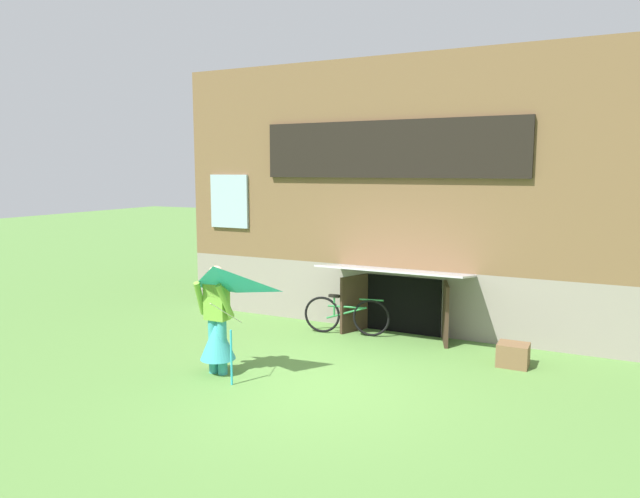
{
  "coord_description": "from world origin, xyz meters",
  "views": [
    {
      "loc": [
        3.57,
        -7.07,
        2.99
      ],
      "look_at": [
        -0.45,
        1.08,
        1.75
      ],
      "focal_mm": 32.7,
      "sensor_mm": 36.0,
      "label": 1
    }
  ],
  "objects_px": {
    "person": "(217,329)",
    "kite": "(214,300)",
    "bicycle_green": "(346,315)",
    "wooden_crate": "(513,355)"
  },
  "relations": [
    {
      "from": "kite",
      "to": "wooden_crate",
      "type": "height_order",
      "value": "kite"
    },
    {
      "from": "kite",
      "to": "bicycle_green",
      "type": "height_order",
      "value": "kite"
    },
    {
      "from": "bicycle_green",
      "to": "person",
      "type": "bearing_deg",
      "value": -118.1
    },
    {
      "from": "person",
      "to": "wooden_crate",
      "type": "relative_size",
      "value": 3.51
    },
    {
      "from": "person",
      "to": "bicycle_green",
      "type": "relative_size",
      "value": 1.02
    },
    {
      "from": "person",
      "to": "kite",
      "type": "distance_m",
      "value": 0.96
    },
    {
      "from": "kite",
      "to": "wooden_crate",
      "type": "bearing_deg",
      "value": 40.03
    },
    {
      "from": "person",
      "to": "kite",
      "type": "height_order",
      "value": "person"
    },
    {
      "from": "kite",
      "to": "bicycle_green",
      "type": "distance_m",
      "value": 3.5
    },
    {
      "from": "person",
      "to": "kite",
      "type": "xyz_separation_m",
      "value": [
        0.42,
        -0.62,
        0.6
      ]
    }
  ]
}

